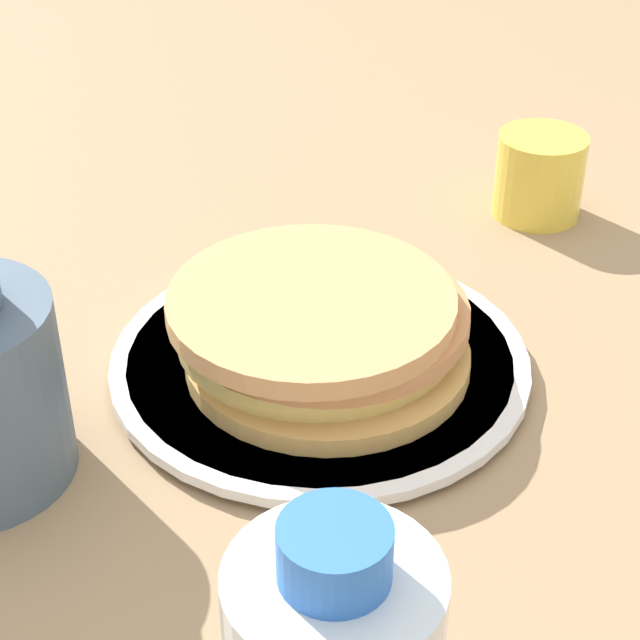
{
  "coord_description": "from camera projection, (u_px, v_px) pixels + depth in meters",
  "views": [
    {
      "loc": [
        -0.11,
        -0.54,
        0.42
      ],
      "look_at": [
        -0.01,
        0.01,
        0.04
      ],
      "focal_mm": 60.0,
      "sensor_mm": 36.0,
      "label": 1
    }
  ],
  "objects": [
    {
      "name": "pancake_stack",
      "position": [
        320.0,
        324.0,
        0.68
      ],
      "size": [
        0.19,
        0.19,
        0.05
      ],
      "color": "tan",
      "rests_on": "plate"
    },
    {
      "name": "ground_plane",
      "position": [
        339.0,
        378.0,
        0.69
      ],
      "size": [
        4.0,
        4.0,
        0.0
      ],
      "primitive_type": "plane",
      "color": "#9E7F5B"
    },
    {
      "name": "juice_glass",
      "position": [
        539.0,
        175.0,
        0.86
      ],
      "size": [
        0.07,
        0.07,
        0.07
      ],
      "color": "yellow",
      "rests_on": "ground_plane"
    },
    {
      "name": "plate",
      "position": [
        320.0,
        362.0,
        0.69
      ],
      "size": [
        0.27,
        0.27,
        0.01
      ],
      "color": "white",
      "rests_on": "ground_plane"
    }
  ]
}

